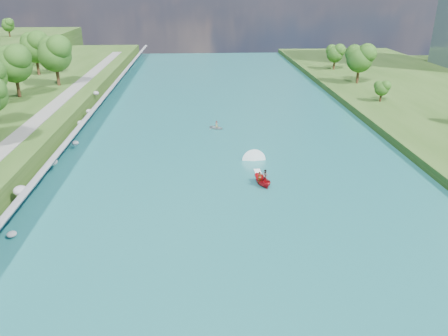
{
  "coord_description": "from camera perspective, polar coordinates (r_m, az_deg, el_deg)",
  "views": [
    {
      "loc": [
        -4.81,
        -36.88,
        24.89
      ],
      "look_at": [
        -1.61,
        16.41,
        2.5
      ],
      "focal_mm": 35.0,
      "sensor_mm": 36.0,
      "label": 1
    }
  ],
  "objects": [
    {
      "name": "ground",
      "position": [
        44.76,
        3.38,
        -11.08
      ],
      "size": [
        260.0,
        260.0,
        0.0
      ],
      "primitive_type": "plane",
      "color": "#2D5119",
      "rests_on": "ground"
    },
    {
      "name": "river_water",
      "position": [
        62.26,
        1.29,
        -0.77
      ],
      "size": [
        55.0,
        240.0,
        0.1
      ],
      "primitive_type": "cube",
      "color": "#1B676A",
      "rests_on": "ground"
    },
    {
      "name": "riprap_bank",
      "position": [
        64.38,
        -22.24,
        -0.04
      ],
      "size": [
        4.64,
        236.0,
        4.38
      ],
      "color": "slate",
      "rests_on": "ground"
    },
    {
      "name": "motorboat",
      "position": [
        60.57,
        4.75,
        -0.89
      ],
      "size": [
        3.6,
        18.68,
        2.07
      ],
      "rotation": [
        0.0,
        0.0,
        3.48
      ],
      "color": "#B70E16",
      "rests_on": "river_water"
    },
    {
      "name": "raft",
      "position": [
        81.89,
        -0.98,
        5.38
      ],
      "size": [
        3.48,
        3.29,
        1.52
      ],
      "rotation": [
        0.0,
        0.0,
        0.96
      ],
      "color": "#9A9DA3",
      "rests_on": "river_water"
    }
  ]
}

